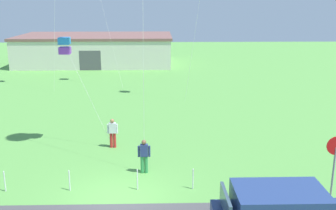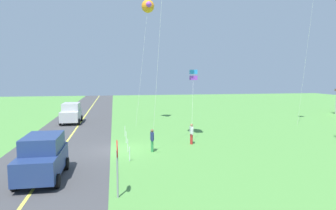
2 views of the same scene
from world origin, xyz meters
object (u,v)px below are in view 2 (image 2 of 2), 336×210
at_px(car_parked_west_far, 71,113).
at_px(person_adult_companion, 152,140).
at_px(stop_sign, 117,157).
at_px(kite_pink_drift, 148,6).
at_px(car_suv_foreground, 43,157).
at_px(kite_red_low, 193,75).
at_px(person_adult_near, 191,133).

distance_m(car_parked_west_far, person_adult_companion, 16.02).
distance_m(stop_sign, kite_pink_drift, 23.66).
relative_size(car_suv_foreground, kite_red_low, 0.76).
xyz_separation_m(car_suv_foreground, kite_pink_drift, (-17.41, 7.49, 11.71)).
xyz_separation_m(stop_sign, kite_pink_drift, (-20.58, 3.72, 11.06)).
relative_size(stop_sign, kite_red_low, 0.44).
bearing_deg(stop_sign, kite_pink_drift, 169.74).
height_order(person_adult_near, kite_red_low, kite_red_low).
bearing_deg(kite_red_low, car_suv_foreground, -50.09).
bearing_deg(car_parked_west_far, kite_pink_drift, 81.55).
bearing_deg(person_adult_companion, stop_sign, 22.16).
distance_m(car_suv_foreground, kite_pink_drift, 22.27).
distance_m(person_adult_companion, kite_red_low, 7.38).
xyz_separation_m(car_suv_foreground, stop_sign, (3.17, 3.76, 0.65)).
distance_m(person_adult_companion, kite_pink_drift, 17.72).
xyz_separation_m(car_suv_foreground, kite_red_low, (-8.62, 10.31, 4.21)).
height_order(car_parked_west_far, kite_pink_drift, kite_pink_drift).
distance_m(car_suv_foreground, person_adult_companion, 7.66).
relative_size(stop_sign, person_adult_companion, 1.60).
distance_m(car_parked_west_far, person_adult_near, 16.39).
distance_m(person_adult_near, kite_pink_drift, 16.54).
bearing_deg(car_parked_west_far, person_adult_near, 40.44).
distance_m(stop_sign, person_adult_near, 11.06).
bearing_deg(person_adult_near, person_adult_companion, 139.76).
xyz_separation_m(car_parked_west_far, person_adult_near, (12.47, 10.63, -0.29)).
distance_m(person_adult_near, person_adult_companion, 3.75).
height_order(kite_red_low, kite_pink_drift, kite_pink_drift).
height_order(car_suv_foreground, kite_pink_drift, kite_pink_drift).
distance_m(stop_sign, person_adult_companion, 8.05).
relative_size(car_suv_foreground, person_adult_companion, 2.75).
relative_size(car_parked_west_far, stop_sign, 1.72).
relative_size(car_parked_west_far, person_adult_near, 2.75).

